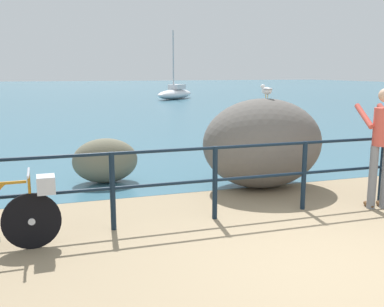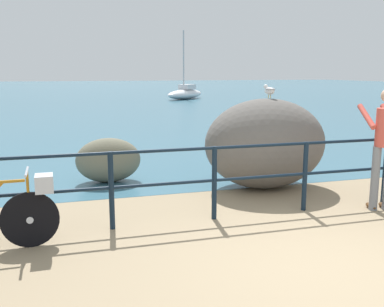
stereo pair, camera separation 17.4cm
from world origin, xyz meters
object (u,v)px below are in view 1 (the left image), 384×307
object	(u,v)px
breakwater_boulder_left	(105,161)
sailboat	(175,93)
breakwater_boulder_main	(263,143)
seagull	(267,90)
person_at_railing	(381,142)

from	to	relation	value
breakwater_boulder_left	sailboat	xyz separation A→B (m)	(7.94, 23.46, 0.02)
breakwater_boulder_main	breakwater_boulder_left	size ratio (longest dim) A/B	1.82
breakwater_boulder_left	seagull	bearing A→B (deg)	-22.21
sailboat	breakwater_boulder_left	bearing A→B (deg)	26.62
person_at_railing	breakwater_boulder_left	distance (m)	4.66
person_at_railing	sailboat	size ratio (longest dim) A/B	0.36
seagull	breakwater_boulder_left	bearing A→B (deg)	59.91
seagull	breakwater_boulder_main	bearing A→B (deg)	123.23
breakwater_boulder_left	sailboat	world-z (taller)	sailboat
breakwater_boulder_main	seagull	xyz separation A→B (m)	(0.08, 0.07, 0.92)
seagull	sailboat	distance (m)	25.14
seagull	sailboat	bearing A→B (deg)	-19.99
breakwater_boulder_left	seagull	world-z (taller)	seagull
breakwater_boulder_main	person_at_railing	bearing A→B (deg)	-56.54
person_at_railing	sailboat	bearing A→B (deg)	2.56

